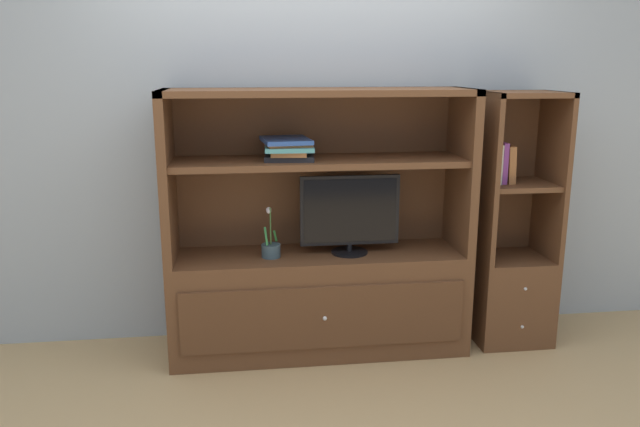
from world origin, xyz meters
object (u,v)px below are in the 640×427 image
tv_monitor (350,214)px  bookshelf_tall (511,260)px  magazine_stack (288,149)px  media_console (319,272)px  upright_book_row (502,164)px  potted_plant (271,248)px

tv_monitor → bookshelf_tall: (1.02, 0.04, -0.33)m
magazine_stack → media_console: bearing=3.6°
magazine_stack → upright_book_row: 1.26m
media_console → magazine_stack: size_ratio=5.02×
media_console → potted_plant: media_console is taller
tv_monitor → upright_book_row: (0.91, 0.02, 0.27)m
upright_book_row → tv_monitor: bearing=-178.4°
tv_monitor → potted_plant: (-0.46, -0.02, -0.18)m
magazine_stack → upright_book_row: bearing=0.2°
media_console → bookshelf_tall: size_ratio=1.14×
magazine_stack → tv_monitor: bearing=-3.5°
potted_plant → upright_book_row: upright_book_row is taller
bookshelf_tall → tv_monitor: bearing=-178.0°
media_console → potted_plant: bearing=-170.1°
potted_plant → magazine_stack: (0.11, 0.04, 0.56)m
tv_monitor → upright_book_row: 0.95m
bookshelf_tall → upright_book_row: bearing=-174.7°
potted_plant → bookshelf_tall: size_ratio=0.19×
media_console → upright_book_row: (1.08, -0.01, 0.62)m
media_console → upright_book_row: size_ratio=7.18×
tv_monitor → upright_book_row: upright_book_row is taller
magazine_stack → bookshelf_tall: (1.36, 0.01, -0.71)m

